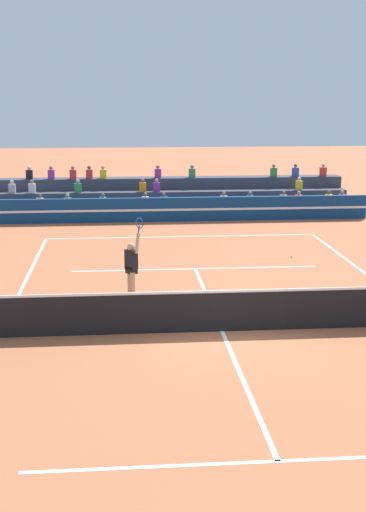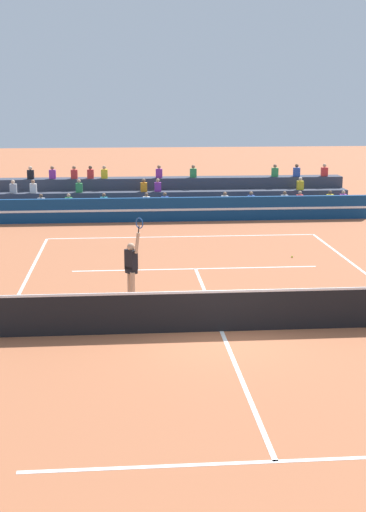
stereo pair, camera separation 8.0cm
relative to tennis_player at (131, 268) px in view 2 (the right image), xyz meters
The scene contains 7 objects.
ground_plane 3.63m from the tennis_player, 51.20° to the right, with size 120.00×120.00×0.00m, color #AD603D.
court_lines 3.63m from the tennis_player, 51.20° to the right, with size 11.10×23.90×0.01m.
tennis_net 3.52m from the tennis_player, 51.20° to the right, with size 12.00×0.10×1.10m.
sponsor_banner_wall 12.99m from the tennis_player, 80.30° to the left, with size 18.00×0.26×1.10m.
bleacher_stand 15.49m from the tennis_player, 81.89° to the left, with size 17.26×2.85×2.28m.
tennis_player is the anchor object (origin of this frame).
tennis_ball 7.78m from the tennis_player, 41.10° to the left, with size 0.07×0.07×0.07m, color #C6DB33.
Camera 2 is at (-2.36, -16.71, 5.83)m, focal length 50.00 mm.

